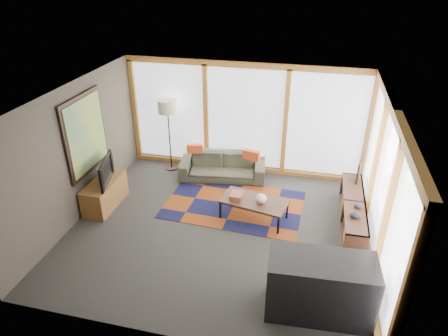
% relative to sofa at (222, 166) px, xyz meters
% --- Properties ---
extents(ground, '(5.50, 5.50, 0.00)m').
position_rel_sofa_xyz_m(ground, '(0.41, -1.94, -0.28)').
color(ground, '#292826').
rests_on(ground, ground).
extents(room_envelope, '(5.52, 5.02, 2.62)m').
position_rel_sofa_xyz_m(room_envelope, '(0.90, -1.38, 1.26)').
color(room_envelope, '#423B31').
rests_on(room_envelope, ground).
extents(rug, '(2.85, 1.91, 0.01)m').
position_rel_sofa_xyz_m(rug, '(0.51, -1.07, -0.28)').
color(rug, maroon).
rests_on(rug, ground).
extents(sofa, '(2.03, 1.02, 0.57)m').
position_rel_sofa_xyz_m(sofa, '(0.00, 0.00, 0.00)').
color(sofa, '#333428').
rests_on(sofa, ground).
extents(pillow_left, '(0.39, 0.19, 0.20)m').
position_rel_sofa_xyz_m(pillow_left, '(-0.65, -0.00, 0.39)').
color(pillow_left, '#DC441F').
rests_on(pillow_left, sofa).
extents(pillow_right, '(0.40, 0.19, 0.21)m').
position_rel_sofa_xyz_m(pillow_right, '(0.67, -0.04, 0.39)').
color(pillow_right, '#DC441F').
rests_on(pillow_right, sofa).
extents(floor_lamp, '(0.44, 0.44, 1.73)m').
position_rel_sofa_xyz_m(floor_lamp, '(-1.31, 0.15, 0.58)').
color(floor_lamp, '#312017').
rests_on(floor_lamp, ground).
extents(coffee_table, '(1.36, 0.87, 0.42)m').
position_rel_sofa_xyz_m(coffee_table, '(0.98, -1.45, -0.07)').
color(coffee_table, '#351B12').
rests_on(coffee_table, ground).
extents(book_stack, '(0.23, 0.28, 0.09)m').
position_rel_sofa_xyz_m(book_stack, '(0.63, -1.44, 0.18)').
color(book_stack, brown).
rests_on(book_stack, coffee_table).
extents(vase, '(0.22, 0.22, 0.18)m').
position_rel_sofa_xyz_m(vase, '(1.12, -1.50, 0.23)').
color(vase, silver).
rests_on(vase, coffee_table).
extents(bookshelf, '(0.40, 2.17, 0.54)m').
position_rel_sofa_xyz_m(bookshelf, '(2.84, -1.23, -0.01)').
color(bookshelf, '#351B12').
rests_on(bookshelf, ground).
extents(bowl_a, '(0.21, 0.21, 0.10)m').
position_rel_sofa_xyz_m(bowl_a, '(2.81, -1.76, 0.31)').
color(bowl_a, black).
rests_on(bowl_a, bookshelf).
extents(bowl_b, '(0.15, 0.15, 0.07)m').
position_rel_sofa_xyz_m(bowl_b, '(2.88, -1.43, 0.30)').
color(bowl_b, black).
rests_on(bowl_b, bookshelf).
extents(shelf_picture, '(0.10, 0.33, 0.42)m').
position_rel_sofa_xyz_m(shelf_picture, '(2.92, -0.44, 0.47)').
color(shelf_picture, black).
rests_on(shelf_picture, bookshelf).
extents(tv_console, '(0.47, 1.13, 0.56)m').
position_rel_sofa_xyz_m(tv_console, '(-2.06, -1.70, -0.00)').
color(tv_console, brown).
rests_on(tv_console, ground).
extents(television, '(0.34, 0.90, 0.52)m').
position_rel_sofa_xyz_m(television, '(-2.03, -1.72, 0.54)').
color(television, black).
rests_on(television, tv_console).
extents(bar_counter, '(1.52, 0.78, 0.94)m').
position_rel_sofa_xyz_m(bar_counter, '(2.27, -3.52, 0.18)').
color(bar_counter, black).
rests_on(bar_counter, ground).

